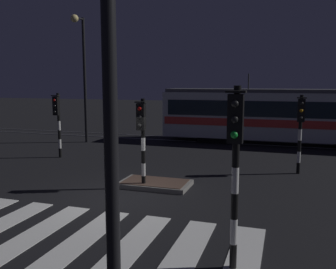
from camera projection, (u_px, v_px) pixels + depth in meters
The scene contains 12 objects.
ground_plane at pixel (117, 198), 11.72m from camera, with size 120.00×120.00×0.00m, color black.
rail_near at pixel (200, 142), 22.60m from camera, with size 80.00×0.12×0.03m, color #59595E.
rail_far at pixel (205, 138), 23.95m from camera, with size 80.00×0.12×0.03m, color #59595E.
crosswalk_zebra at pixel (56, 239), 8.64m from camera, with size 9.38×4.16×0.02m.
traffic_island at pixel (155, 184), 13.01m from camera, with size 2.46×1.42×0.18m.
traffic_light_median_centre at pixel (142, 130), 12.41m from camera, with size 0.36×0.42×3.11m.
traffic_light_corner_far_left at pixel (57, 115), 17.64m from camera, with size 0.36×0.42×3.14m.
traffic_light_corner_near_right at pixel (235, 152), 6.86m from camera, with size 0.36×0.42×3.59m.
traffic_light_corner_far_right at pixel (301, 122), 14.44m from camera, with size 0.36×0.42×3.16m.
street_lamp_near_kerb at pixel (97, 1), 4.03m from camera, with size 0.44×1.21×7.15m.
street_lamp_trackside_left at pixel (82, 64), 21.71m from camera, with size 0.44×1.21×7.43m.
tram at pixel (285, 115), 21.52m from camera, with size 14.48×2.58×4.15m.
Camera 1 is at (5.07, -10.24, 3.65)m, focal length 39.33 mm.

